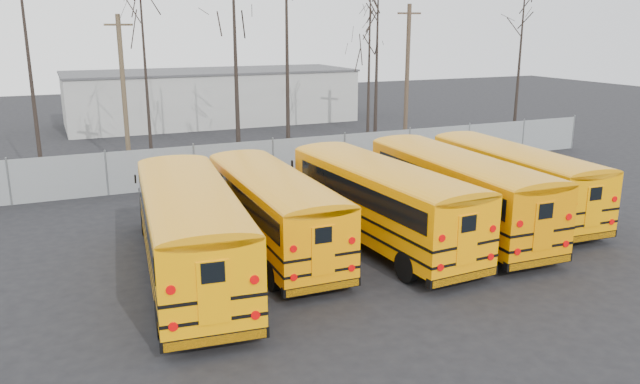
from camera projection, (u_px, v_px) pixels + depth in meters
name	position (u px, v px, depth m)	size (l,w,h in m)	color
ground	(394.00, 255.00, 21.02)	(120.00, 120.00, 0.00)	black
fence	(273.00, 159.00, 31.36)	(40.00, 0.04, 2.00)	gray
distant_building	(212.00, 97.00, 49.56)	(22.00, 8.00, 4.00)	#A6A6A1
bus_a	(189.00, 223.00, 18.56)	(3.65, 11.19, 3.08)	black
bus_b	(271.00, 204.00, 21.09)	(2.54, 10.21, 2.84)	black
bus_c	(378.00, 195.00, 21.79)	(3.08, 10.84, 3.00)	black
bus_d	(454.00, 185.00, 23.13)	(2.82, 10.91, 3.03)	black
bus_e	(511.00, 174.00, 25.32)	(2.86, 10.30, 2.85)	black
utility_pole_left	(124.00, 91.00, 32.77)	(1.41, 0.49, 8.09)	brown
utility_pole_right	(407.00, 72.00, 40.78)	(1.57, 0.36, 8.86)	#453527
tree_2	(28.00, 53.00, 27.29)	(0.26, 0.26, 12.67)	black
tree_3	(145.00, 66.00, 31.65)	(0.26, 0.26, 11.02)	black
tree_4	(235.00, 55.00, 32.23)	(0.26, 0.26, 12.03)	black
tree_5	(287.00, 48.00, 32.46)	(0.26, 0.26, 12.71)	black
tree_6	(369.00, 81.00, 34.66)	(0.26, 0.26, 9.07)	black
tree_7	(377.00, 70.00, 38.85)	(0.26, 0.26, 9.62)	black
tree_8	(519.00, 67.00, 40.62)	(0.26, 0.26, 9.85)	black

